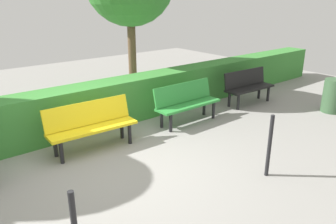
# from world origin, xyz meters

# --- Properties ---
(ground_plane) EXTENTS (18.60, 18.60, 0.00)m
(ground_plane) POSITION_xyz_m (0.00, 0.00, 0.00)
(ground_plane) COLOR gray
(bench_black) EXTENTS (1.48, 0.52, 0.86)m
(bench_black) POSITION_xyz_m (-4.39, -0.83, 0.48)
(bench_black) COLOR black
(bench_black) RESTS_ON ground_plane
(bench_green) EXTENTS (1.57, 0.47, 0.86)m
(bench_green) POSITION_xyz_m (-2.26, -0.83, 0.48)
(bench_green) COLOR #2D8C38
(bench_green) RESTS_ON ground_plane
(bench_yellow) EXTENTS (1.62, 0.54, 0.86)m
(bench_yellow) POSITION_xyz_m (-0.03, -0.93, 0.48)
(bench_yellow) COLOR yellow
(bench_yellow) RESTS_ON ground_plane
(hedge_row) EXTENTS (14.60, 0.65, 0.94)m
(hedge_row) POSITION_xyz_m (-1.03, -1.82, 0.47)
(hedge_row) COLOR #387F33
(hedge_row) RESTS_ON ground_plane
(railing_post_mid) EXTENTS (0.06, 0.06, 1.00)m
(railing_post_mid) POSITION_xyz_m (-1.68, 1.66, 0.50)
(railing_post_mid) COLOR black
(railing_post_mid) RESTS_ON ground_plane
(trash_bin) EXTENTS (0.49, 0.49, 0.80)m
(trash_bin) POSITION_xyz_m (-5.43, 0.89, 0.40)
(trash_bin) COLOR #385938
(trash_bin) RESTS_ON ground_plane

